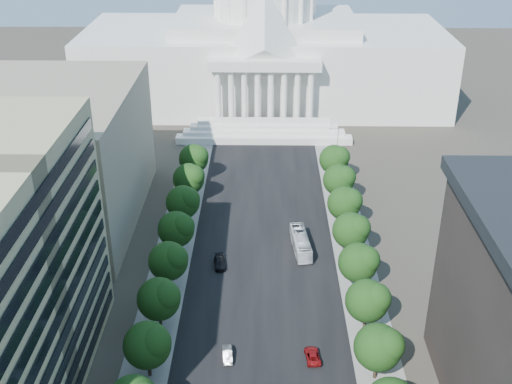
{
  "coord_description": "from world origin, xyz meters",
  "views": [
    {
      "loc": [
        0.11,
        -30.3,
        72.77
      ],
      "look_at": [
        -1.41,
        79.13,
        17.37
      ],
      "focal_mm": 45.0,
      "sensor_mm": 36.0,
      "label": 1
    }
  ],
  "objects_px": {
    "car_silver": "(227,355)",
    "city_bus": "(301,243)",
    "car_red": "(313,356)",
    "car_dark_b": "(220,263)"
  },
  "relations": [
    {
      "from": "car_red",
      "to": "car_dark_b",
      "type": "distance_m",
      "value": 32.52
    },
    {
      "from": "car_silver",
      "to": "car_dark_b",
      "type": "xyz_separation_m",
      "value": [
        -3.05,
        27.63,
        0.06
      ]
    },
    {
      "from": "car_red",
      "to": "city_bus",
      "type": "bearing_deg",
      "value": -95.35
    },
    {
      "from": "car_silver",
      "to": "city_bus",
      "type": "height_order",
      "value": "city_bus"
    },
    {
      "from": "car_silver",
      "to": "city_bus",
      "type": "xyz_separation_m",
      "value": [
        13.76,
        34.08,
        1.06
      ]
    },
    {
      "from": "car_dark_b",
      "to": "car_red",
      "type": "bearing_deg",
      "value": -65.6
    },
    {
      "from": "car_red",
      "to": "car_dark_b",
      "type": "relative_size",
      "value": 0.93
    },
    {
      "from": "car_red",
      "to": "city_bus",
      "type": "xyz_separation_m",
      "value": [
        -0.35,
        34.08,
        1.1
      ]
    },
    {
      "from": "car_red",
      "to": "city_bus",
      "type": "relative_size",
      "value": 0.39
    },
    {
      "from": "car_silver",
      "to": "car_dark_b",
      "type": "relative_size",
      "value": 0.82
    }
  ]
}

